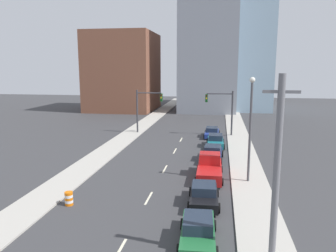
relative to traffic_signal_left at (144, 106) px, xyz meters
name	(u,v)px	position (x,y,z in m)	size (l,w,h in m)	color
sidewalk_left	(145,124)	(-1.77, 7.68, -3.95)	(3.00, 91.62, 0.12)	#ADA89E
sidewalk_right	(236,126)	(13.30, 7.68, -3.95)	(3.00, 91.62, 0.12)	#ADA89E
lane_stripe_at_8m	(119,251)	(5.76, -30.52, -4.00)	(0.16, 2.40, 0.01)	beige
lane_stripe_at_15m	(149,198)	(5.76, -23.45, -4.00)	(0.16, 2.40, 0.01)	beige
lane_stripe_at_22m	(165,169)	(5.76, -16.44, -4.00)	(0.16, 2.40, 0.01)	beige
lane_stripe_at_29m	(175,151)	(5.76, -9.56, -4.00)	(0.16, 2.40, 0.01)	beige
lane_stripe_at_35m	(181,140)	(5.76, -3.54, -4.00)	(0.16, 2.40, 0.01)	beige
building_brick_left	(124,72)	(-10.85, 26.30, 4.48)	(14.00, 16.00, 16.97)	brown
building_office_center	(209,54)	(7.96, 30.30, 8.34)	(12.00, 20.00, 24.69)	gray
building_glass_right	(241,46)	(15.11, 34.30, 10.24)	(13.00, 20.00, 28.49)	#99B7CC
traffic_signal_left	(144,106)	(0.00, 0.00, 0.00)	(3.84, 0.35, 6.25)	#38383D
traffic_signal_right	(225,107)	(11.34, 0.00, 0.00)	(3.84, 0.35, 6.25)	#38383D
utility_pole_right_near	(277,172)	(13.35, -30.57, 0.68)	(1.60, 0.32, 9.13)	slate
traffic_barrel	(69,199)	(0.59, -25.52, -3.53)	(0.56, 0.56, 0.95)	orange
street_lamp	(250,123)	(13.17, -18.86, 0.98)	(0.44, 0.44, 8.64)	#4C4C51
sedan_green	(198,231)	(9.72, -29.06, -3.33)	(2.24, 4.67, 1.49)	#1E6033
sedan_black	(204,195)	(9.78, -23.86, -3.34)	(2.30, 4.38, 1.46)	black
pickup_truck_red	(210,169)	(9.98, -18.19, -3.20)	(2.37, 5.32, 2.00)	red
sedan_navy	(212,154)	(10.09, -12.74, -3.30)	(2.24, 4.68, 1.55)	#141E47
sedan_teal	(215,141)	(10.29, -6.82, -3.31)	(2.20, 4.51, 1.53)	#196B75
sedan_blue	(212,132)	(9.72, -1.12, -3.38)	(2.11, 4.71, 1.35)	navy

